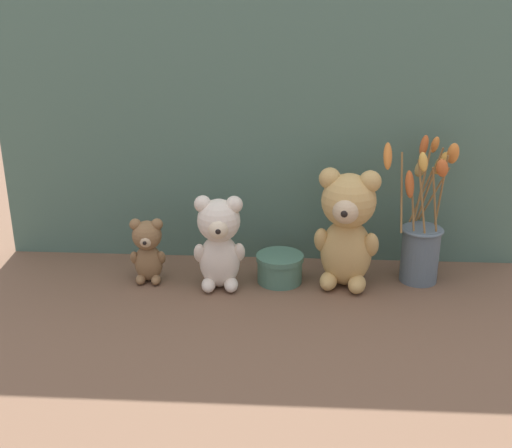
% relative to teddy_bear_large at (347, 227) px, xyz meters
% --- Properties ---
extents(ground_plane, '(4.00, 4.00, 0.00)m').
position_rel_teddy_bear_large_xyz_m(ground_plane, '(-0.19, -0.02, -0.14)').
color(ground_plane, brown).
extents(backdrop_wall, '(1.20, 0.02, 0.69)m').
position_rel_teddy_bear_large_xyz_m(backdrop_wall, '(-0.19, 0.15, 0.21)').
color(backdrop_wall, '#4C6B5B').
rests_on(backdrop_wall, ground).
extents(teddy_bear_large, '(0.14, 0.13, 0.26)m').
position_rel_teddy_bear_large_xyz_m(teddy_bear_large, '(0.00, 0.00, 0.00)').
color(teddy_bear_large, tan).
rests_on(teddy_bear_large, ground).
extents(teddy_bear_medium, '(0.11, 0.10, 0.21)m').
position_rel_teddy_bear_large_xyz_m(teddy_bear_medium, '(-0.27, -0.02, -0.03)').
color(teddy_bear_medium, beige).
rests_on(teddy_bear_medium, ground).
extents(teddy_bear_small, '(0.08, 0.07, 0.14)m').
position_rel_teddy_bear_large_xyz_m(teddy_bear_small, '(-0.43, -0.01, -0.06)').
color(teddy_bear_small, olive).
rests_on(teddy_bear_small, ground).
extents(flower_vase, '(0.16, 0.14, 0.32)m').
position_rel_teddy_bear_large_xyz_m(flower_vase, '(0.16, 0.03, -0.03)').
color(flower_vase, slate).
rests_on(flower_vase, ground).
extents(decorative_tin_tall, '(0.10, 0.10, 0.06)m').
position_rel_teddy_bear_large_xyz_m(decorative_tin_tall, '(-0.14, 0.01, -0.10)').
color(decorative_tin_tall, '#47705B').
rests_on(decorative_tin_tall, ground).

